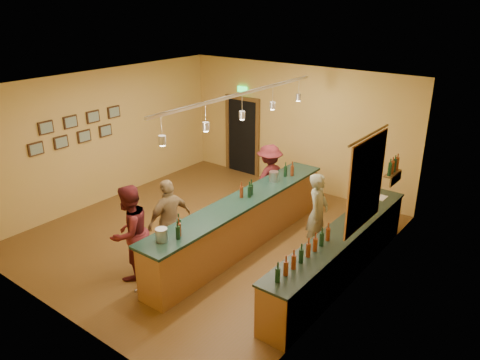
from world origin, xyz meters
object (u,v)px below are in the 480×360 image
Objects in this scene: tasting_bar at (242,220)px; bartender at (318,213)px; customer_b at (170,220)px; customer_a at (130,233)px; bar_stool at (359,202)px; back_counter at (340,254)px; customer_c at (269,178)px.

tasting_bar is 1.51m from bartender.
bartender is 0.99× the size of customer_b.
tasting_bar is at bearing 152.18° from customer_b.
customer_a reaches higher than customer_b.
bartender is 3.60m from customer_a.
customer_b is 4.11m from bar_stool.
bartender is (-0.82, 0.65, 0.32)m from back_counter.
bar_stool is at bearing -20.26° from bartender.
bartender is 2.88m from customer_b.
customer_a is 3.84m from customer_c.
customer_b is (-2.07, -2.00, 0.01)m from bartender.
back_counter is at bearing 118.95° from customer_a.
back_counter is 3.21m from customer_b.
bartender is 2.02m from customer_c.
customer_a is at bearing -119.93° from bar_stool.
back_counter is 2.77× the size of customer_b.
customer_b is at bearing -124.69° from bar_stool.
bar_stool is at bearing 117.62° from customer_c.
customer_b is (-2.89, -1.35, 0.33)m from back_counter.
back_counter is 5.92× the size of bar_stool.
customer_b is 2.13× the size of bar_stool.
customer_c is (-2.61, 1.60, 0.33)m from back_counter.
tasting_bar is 3.11× the size of customer_b.
customer_a is (-2.17, -2.87, 0.07)m from bartender.
customer_a is 4.90m from bar_stool.
customer_a is at bearing -143.47° from back_counter.
back_counter is 2.80× the size of customer_c.
tasting_bar is 3.14× the size of customer_c.
bartender is (1.24, 0.83, 0.21)m from tasting_bar.
customer_a is at bearing 133.72° from bartender.
bar_stool is (-0.56, 2.02, 0.14)m from back_counter.
bar_stool is (2.33, 3.37, -0.19)m from customer_b.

